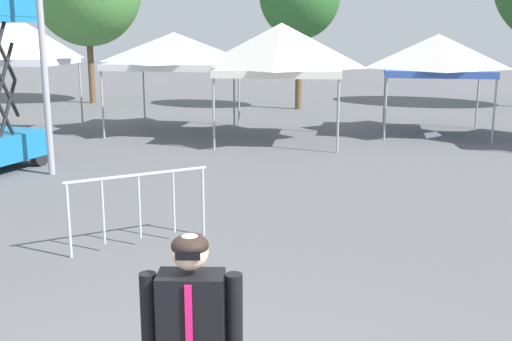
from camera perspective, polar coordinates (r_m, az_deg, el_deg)
The scene contains 5 objects.
canopy_tent_far_right at distance 19.58m, azimuth -21.88°, elevation 11.37°, with size 3.15×3.15×3.61m.
canopy_tent_center at distance 19.36m, azimuth -7.75°, elevation 11.15°, with size 3.76×3.76×3.11m.
canopy_tent_behind_left at distance 17.43m, azimuth 2.41°, elevation 11.38°, with size 3.46×3.46×3.36m.
canopy_tent_right_of_center at distance 19.54m, azimuth 16.75°, elevation 10.42°, with size 3.36×3.36×3.07m.
crowd_barrier_by_lift at distance 8.78m, azimuth -11.00°, elevation -2.32°, with size 1.72×1.29×1.08m.
Camera 1 is at (1.05, -3.48, 2.96)m, focal length 42.36 mm.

